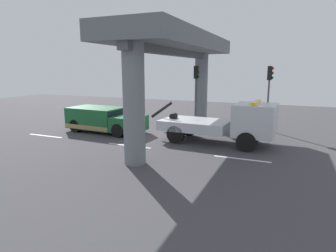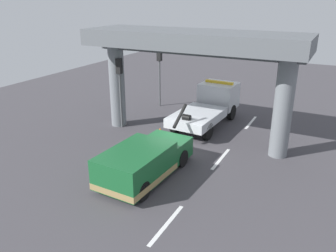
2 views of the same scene
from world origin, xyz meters
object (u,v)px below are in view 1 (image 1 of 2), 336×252
at_px(traffic_cone_orange, 170,127).
at_px(tow_truck_white, 229,123).
at_px(towed_van_green, 103,120).
at_px(traffic_light_far, 269,84).
at_px(traffic_light_near, 196,82).

bearing_deg(traffic_cone_orange, tow_truck_white, -19.83).
relative_size(tow_truck_white, towed_van_green, 1.38).
distance_m(tow_truck_white, towed_van_green, 8.28).
height_order(towed_van_green, traffic_light_far, traffic_light_far).
bearing_deg(traffic_light_near, towed_van_green, -137.44).
xyz_separation_m(towed_van_green, traffic_cone_orange, (4.20, 1.43, -0.43)).
relative_size(tow_truck_white, traffic_light_far, 1.71).
xyz_separation_m(tow_truck_white, traffic_light_near, (-3.33, 4.58, 1.93)).
xyz_separation_m(traffic_light_far, traffic_cone_orange, (-5.74, -3.12, -2.76)).
bearing_deg(tow_truck_white, towed_van_green, 179.71).
bearing_deg(traffic_light_far, traffic_cone_orange, -151.51).
distance_m(tow_truck_white, traffic_cone_orange, 4.41).
distance_m(towed_van_green, traffic_light_near, 7.12).
xyz_separation_m(traffic_light_near, traffic_light_far, (5.00, 0.00, -0.02)).
bearing_deg(tow_truck_white, traffic_cone_orange, 160.17).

